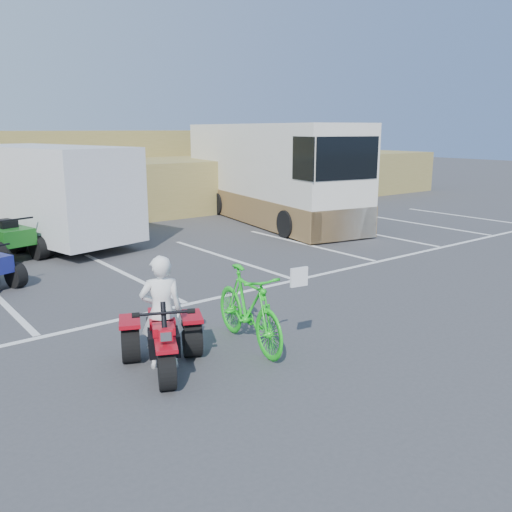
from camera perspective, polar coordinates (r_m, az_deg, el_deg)
ground at (r=8.34m, az=1.41°, el=-9.23°), size 100.00×100.00×0.00m
parking_stripes at (r=11.99m, az=-7.70°, el=-2.27°), size 28.00×5.16×0.01m
grass_embankment at (r=22.06m, az=-25.11°, el=7.44°), size 40.00×8.50×3.10m
red_trike_atv at (r=7.58m, az=-9.60°, el=-11.82°), size 1.67×1.86×0.99m
rider at (r=7.43m, az=-9.91°, el=-5.84°), size 0.68×0.58×1.57m
green_dirt_bike at (r=8.08m, az=-0.78°, el=-5.48°), size 0.87×2.04×1.19m
cargo_trailer at (r=16.30m, az=-21.11°, el=6.34°), size 3.51×6.20×2.73m
rv_motorhome at (r=19.40m, az=1.28°, el=8.07°), size 3.94×9.45×3.30m
quad_atv_green at (r=14.86m, az=-24.57°, el=-0.36°), size 1.61×1.95×1.12m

